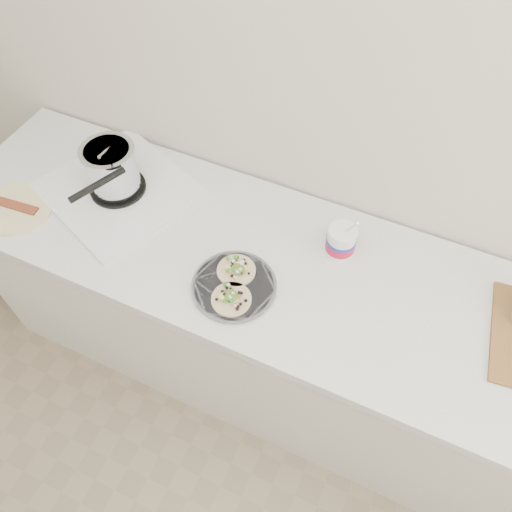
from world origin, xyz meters
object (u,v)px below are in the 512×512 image
at_px(stove, 114,176).
at_px(taco_plate, 234,284).
at_px(tub, 342,240).
at_px(bacon_plate, 18,208).

relative_size(stove, taco_plate, 2.33).
bearing_deg(stove, tub, 26.65).
height_order(stove, tub, stove).
bearing_deg(bacon_plate, stove, 38.55).
xyz_separation_m(taco_plate, tub, (0.26, 0.27, 0.05)).
distance_m(tub, bacon_plate, 1.13).
bearing_deg(bacon_plate, tub, 14.91).
distance_m(taco_plate, tub, 0.37).
xyz_separation_m(tub, bacon_plate, (-1.09, -0.29, -0.06)).
bearing_deg(taco_plate, bacon_plate, -178.39).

